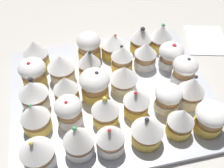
{
  "coord_description": "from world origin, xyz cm",
  "views": [
    {
      "loc": [
        -9.48,
        -41.99,
        50.18
      ],
      "look_at": [
        0.0,
        0.0,
        4.2
      ],
      "focal_mm": 44.65,
      "sensor_mm": 36.0,
      "label": 1
    }
  ],
  "objects_px": {
    "cupcake_7": "(69,111)",
    "cupcake_15": "(124,77)",
    "cupcake_4": "(181,121)",
    "cupcake_11": "(191,90)",
    "cupcake_10": "(168,98)",
    "cupcake_19": "(89,63)",
    "cupcake_21": "(145,55)",
    "cupcake_27": "(161,37)",
    "cupcake_3": "(148,130)",
    "cupcake_9": "(137,102)",
    "cupcake_1": "(79,140)",
    "cupcake_16": "(184,69)",
    "baking_tray": "(112,94)",
    "cupcake_14": "(94,83)",
    "cupcake_20": "(122,58)",
    "cupcake_13": "(66,90)",
    "cupcake_24": "(89,46)",
    "cupcake_2": "(110,139)",
    "cupcake_26": "(141,39)",
    "cupcake_18": "(61,67)",
    "cupcake_17": "(33,72)",
    "cupcake_6": "(35,117)",
    "napkin": "(206,40)",
    "cupcake_5": "(210,118)",
    "cupcake_8": "(105,110)",
    "cupcake_22": "(171,55)",
    "cupcake_12": "(34,92)"
  },
  "relations": [
    {
      "from": "baking_tray",
      "to": "cupcake_7",
      "type": "relative_size",
      "value": 6.29
    },
    {
      "from": "cupcake_1",
      "to": "cupcake_10",
      "type": "relative_size",
      "value": 1.24
    },
    {
      "from": "cupcake_12",
      "to": "cupcake_14",
      "type": "relative_size",
      "value": 1.04
    },
    {
      "from": "cupcake_10",
      "to": "cupcake_9",
      "type": "bearing_deg",
      "value": 179.33
    },
    {
      "from": "cupcake_5",
      "to": "cupcake_18",
      "type": "height_order",
      "value": "cupcake_18"
    },
    {
      "from": "cupcake_2",
      "to": "cupcake_26",
      "type": "bearing_deg",
      "value": 62.53
    },
    {
      "from": "cupcake_14",
      "to": "cupcake_20",
      "type": "relative_size",
      "value": 1.04
    },
    {
      "from": "cupcake_4",
      "to": "cupcake_16",
      "type": "height_order",
      "value": "cupcake_16"
    },
    {
      "from": "cupcake_9",
      "to": "cupcake_13",
      "type": "height_order",
      "value": "same"
    },
    {
      "from": "cupcake_9",
      "to": "cupcake_19",
      "type": "bearing_deg",
      "value": 119.17
    },
    {
      "from": "cupcake_3",
      "to": "cupcake_10",
      "type": "distance_m",
      "value": 0.1
    },
    {
      "from": "cupcake_1",
      "to": "cupcake_9",
      "type": "bearing_deg",
      "value": 26.67
    },
    {
      "from": "cupcake_19",
      "to": "cupcake_8",
      "type": "bearing_deg",
      "value": -86.6
    },
    {
      "from": "cupcake_18",
      "to": "cupcake_6",
      "type": "bearing_deg",
      "value": -116.38
    },
    {
      "from": "cupcake_16",
      "to": "cupcake_26",
      "type": "xyz_separation_m",
      "value": [
        -0.06,
        0.13,
        -0.0
      ]
    },
    {
      "from": "cupcake_2",
      "to": "cupcake_18",
      "type": "height_order",
      "value": "same"
    },
    {
      "from": "cupcake_21",
      "to": "cupcake_27",
      "type": "bearing_deg",
      "value": 44.02
    },
    {
      "from": "cupcake_1",
      "to": "cupcake_21",
      "type": "xyz_separation_m",
      "value": [
        0.2,
        0.21,
        -0.0
      ]
    },
    {
      "from": "baking_tray",
      "to": "cupcake_6",
      "type": "height_order",
      "value": "cupcake_6"
    },
    {
      "from": "cupcake_7",
      "to": "cupcake_15",
      "type": "bearing_deg",
      "value": 26.87
    },
    {
      "from": "cupcake_16",
      "to": "cupcake_17",
      "type": "height_order",
      "value": "cupcake_16"
    },
    {
      "from": "cupcake_3",
      "to": "cupcake_11",
      "type": "relative_size",
      "value": 0.94
    },
    {
      "from": "cupcake_6",
      "to": "cupcake_18",
      "type": "relative_size",
      "value": 1.01
    },
    {
      "from": "cupcake_10",
      "to": "cupcake_11",
      "type": "bearing_deg",
      "value": 4.78
    },
    {
      "from": "cupcake_10",
      "to": "cupcake_19",
      "type": "bearing_deg",
      "value": 136.63
    },
    {
      "from": "cupcake_4",
      "to": "cupcake_5",
      "type": "relative_size",
      "value": 1.08
    },
    {
      "from": "cupcake_1",
      "to": "cupcake_22",
      "type": "bearing_deg",
      "value": 37.11
    },
    {
      "from": "cupcake_13",
      "to": "cupcake_7",
      "type": "bearing_deg",
      "value": -90.4
    },
    {
      "from": "cupcake_22",
      "to": "cupcake_1",
      "type": "bearing_deg",
      "value": -142.89
    },
    {
      "from": "cupcake_27",
      "to": "napkin",
      "type": "height_order",
      "value": "cupcake_27"
    },
    {
      "from": "cupcake_19",
      "to": "cupcake_21",
      "type": "height_order",
      "value": "cupcake_19"
    },
    {
      "from": "cupcake_4",
      "to": "cupcake_11",
      "type": "distance_m",
      "value": 0.09
    },
    {
      "from": "cupcake_5",
      "to": "cupcake_11",
      "type": "height_order",
      "value": "cupcake_11"
    },
    {
      "from": "cupcake_13",
      "to": "cupcake_18",
      "type": "bearing_deg",
      "value": 92.27
    },
    {
      "from": "cupcake_3",
      "to": "cupcake_27",
      "type": "height_order",
      "value": "cupcake_27"
    },
    {
      "from": "cupcake_24",
      "to": "cupcake_2",
      "type": "bearing_deg",
      "value": -91.19
    },
    {
      "from": "cupcake_9",
      "to": "cupcake_27",
      "type": "distance_m",
      "value": 0.24
    },
    {
      "from": "cupcake_5",
      "to": "cupcake_22",
      "type": "relative_size",
      "value": 0.94
    },
    {
      "from": "cupcake_10",
      "to": "cupcake_16",
      "type": "xyz_separation_m",
      "value": [
        0.07,
        0.07,
        0.0
      ]
    },
    {
      "from": "cupcake_26",
      "to": "cupcake_21",
      "type": "bearing_deg",
      "value": -97.47
    },
    {
      "from": "cupcake_10",
      "to": "cupcake_24",
      "type": "height_order",
      "value": "cupcake_24"
    },
    {
      "from": "cupcake_1",
      "to": "cupcake_9",
      "type": "relative_size",
      "value": 1.06
    },
    {
      "from": "cupcake_1",
      "to": "cupcake_11",
      "type": "xyz_separation_m",
      "value": [
        0.26,
        0.07,
        -0.0
      ]
    },
    {
      "from": "cupcake_16",
      "to": "cupcake_18",
      "type": "bearing_deg",
      "value": 166.23
    },
    {
      "from": "cupcake_16",
      "to": "napkin",
      "type": "distance_m",
      "value": 0.21
    },
    {
      "from": "cupcake_20",
      "to": "cupcake_5",
      "type": "bearing_deg",
      "value": -58.59
    },
    {
      "from": "baking_tray",
      "to": "cupcake_11",
      "type": "xyz_separation_m",
      "value": [
        0.16,
        -0.06,
        0.04
      ]
    },
    {
      "from": "cupcake_5",
      "to": "cupcake_15",
      "type": "height_order",
      "value": "cupcake_15"
    },
    {
      "from": "cupcake_18",
      "to": "napkin",
      "type": "bearing_deg",
      "value": 10.29
    },
    {
      "from": "cupcake_21",
      "to": "cupcake_16",
      "type": "bearing_deg",
      "value": -43.82
    }
  ]
}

